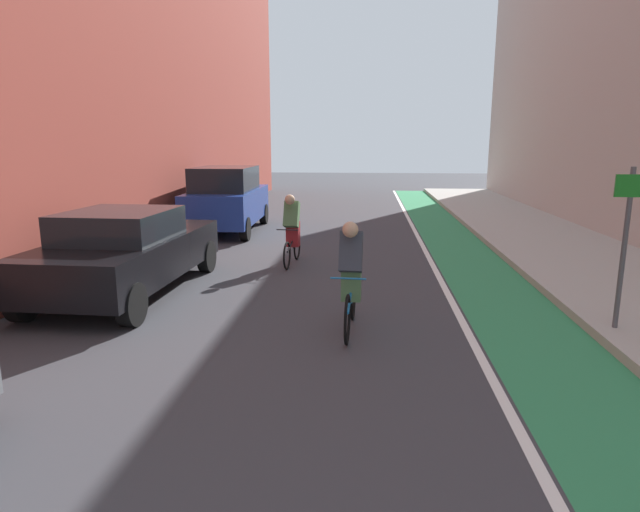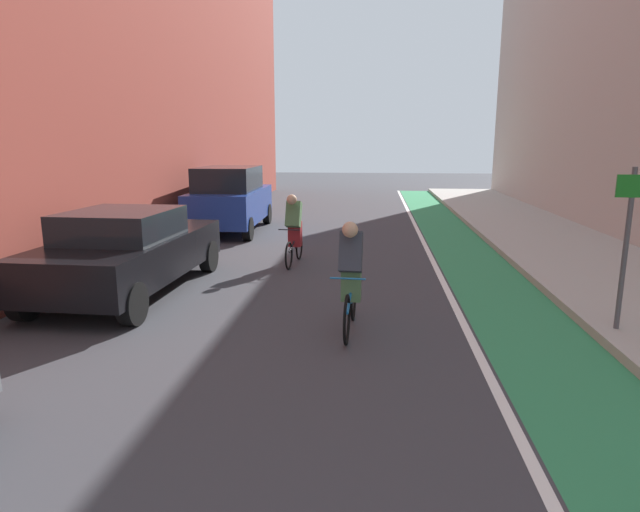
# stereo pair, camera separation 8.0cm
# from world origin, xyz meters

# --- Properties ---
(ground_plane) EXTENTS (76.31, 76.31, 0.00)m
(ground_plane) POSITION_xyz_m (0.00, 13.34, 0.00)
(ground_plane) COLOR #38383D
(bike_lane_paint) EXTENTS (1.60, 34.68, 0.00)m
(bike_lane_paint) POSITION_xyz_m (3.45, 15.34, 0.00)
(bike_lane_paint) COLOR #2D8451
(bike_lane_paint) RESTS_ON ground
(lane_divider_stripe) EXTENTS (0.12, 34.68, 0.00)m
(lane_divider_stripe) POSITION_xyz_m (2.55, 15.34, 0.00)
(lane_divider_stripe) COLOR white
(lane_divider_stripe) RESTS_ON ground
(sidewalk_right) EXTENTS (3.49, 34.68, 0.14)m
(sidewalk_right) POSITION_xyz_m (6.00, 15.34, 0.07)
(sidewalk_right) COLOR #A8A59E
(sidewalk_right) RESTS_ON ground
(parked_sedan_black) EXTENTS (2.07, 4.61, 1.53)m
(parked_sedan_black) POSITION_xyz_m (-3.20, 10.62, 0.79)
(parked_sedan_black) COLOR black
(parked_sedan_black) RESTS_ON ground
(parked_suv_blue) EXTENTS (2.03, 4.43, 1.98)m
(parked_suv_blue) POSITION_xyz_m (-3.20, 17.60, 1.02)
(parked_suv_blue) COLOR navy
(parked_suv_blue) RESTS_ON ground
(cyclist_mid) EXTENTS (0.48, 1.74, 1.63)m
(cyclist_mid) POSITION_xyz_m (0.86, 9.00, 0.81)
(cyclist_mid) COLOR black
(cyclist_mid) RESTS_ON ground
(cyclist_trailing) EXTENTS (0.48, 1.66, 1.59)m
(cyclist_trailing) POSITION_xyz_m (-0.58, 13.25, 0.84)
(cyclist_trailing) COLOR black
(cyclist_trailing) RESTS_ON ground
(street_sign_post) EXTENTS (0.44, 0.07, 2.23)m
(street_sign_post) POSITION_xyz_m (4.57, 9.07, 1.48)
(street_sign_post) COLOR #4C4C51
(street_sign_post) RESTS_ON sidewalk_right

